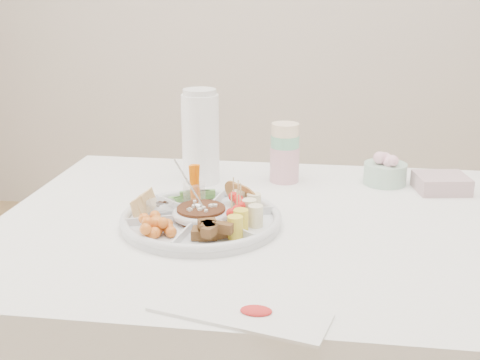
# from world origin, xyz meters

# --- Properties ---
(dining_table) EXTENTS (1.52, 1.02, 0.76)m
(dining_table) POSITION_xyz_m (0.00, 0.00, 0.38)
(dining_table) COLOR white
(dining_table) RESTS_ON floor
(party_tray) EXTENTS (0.49, 0.49, 0.04)m
(party_tray) POSITION_xyz_m (-0.25, -0.05, 0.78)
(party_tray) COLOR silver
(party_tray) RESTS_ON dining_table
(bean_dip) EXTENTS (0.15, 0.15, 0.04)m
(bean_dip) POSITION_xyz_m (-0.25, -0.05, 0.79)
(bean_dip) COLOR #331A10
(bean_dip) RESTS_ON party_tray
(tortillas) EXTENTS (0.13, 0.13, 0.06)m
(tortillas) POSITION_xyz_m (-0.17, 0.05, 0.80)
(tortillas) COLOR #B66F3B
(tortillas) RESTS_ON party_tray
(carrot_cucumber) EXTENTS (0.15, 0.15, 0.10)m
(carrot_cucumber) POSITION_xyz_m (-0.30, 0.07, 0.82)
(carrot_cucumber) COLOR #F86D00
(carrot_cucumber) RESTS_ON party_tray
(pita_raisins) EXTENTS (0.13, 0.13, 0.05)m
(pita_raisins) POSITION_xyz_m (-0.38, -0.03, 0.80)
(pita_raisins) COLOR tan
(pita_raisins) RESTS_ON party_tray
(cherries) EXTENTS (0.15, 0.15, 0.05)m
(cherries) POSITION_xyz_m (-0.33, -0.16, 0.79)
(cherries) COLOR orange
(cherries) RESTS_ON party_tray
(granola_chunks) EXTENTS (0.14, 0.14, 0.05)m
(granola_chunks) POSITION_xyz_m (-0.20, -0.18, 0.79)
(granola_chunks) COLOR brown
(granola_chunks) RESTS_ON party_tray
(banana_tomato) EXTENTS (0.15, 0.15, 0.09)m
(banana_tomato) POSITION_xyz_m (-0.12, -0.07, 0.82)
(banana_tomato) COLOR #E6E07D
(banana_tomato) RESTS_ON party_tray
(cup_stack) EXTENTS (0.10, 0.10, 0.24)m
(cup_stack) POSITION_xyz_m (-0.07, 0.32, 0.88)
(cup_stack) COLOR beige
(cup_stack) RESTS_ON dining_table
(thermos) EXTENTS (0.11, 0.11, 0.28)m
(thermos) POSITION_xyz_m (-0.32, 0.28, 0.90)
(thermos) COLOR white
(thermos) RESTS_ON dining_table
(flower_bowl) EXTENTS (0.13, 0.13, 0.09)m
(flower_bowl) POSITION_xyz_m (0.22, 0.34, 0.80)
(flower_bowl) COLOR silver
(flower_bowl) RESTS_ON dining_table
(napkin_stack) EXTENTS (0.16, 0.14, 0.05)m
(napkin_stack) POSITION_xyz_m (0.37, 0.29, 0.78)
(napkin_stack) COLOR #BD9CA2
(napkin_stack) RESTS_ON dining_table
(placemat) EXTENTS (0.33, 0.18, 0.01)m
(placemat) POSITION_xyz_m (-0.10, -0.45, 0.76)
(placemat) COLOR silver
(placemat) RESTS_ON dining_table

